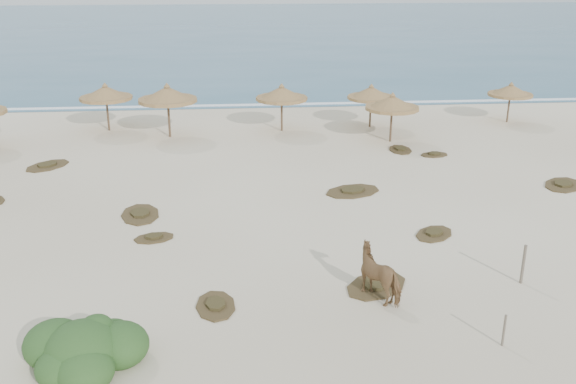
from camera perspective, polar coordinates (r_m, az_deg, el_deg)
name	(u,v)px	position (r m, az deg, el deg)	size (l,w,h in m)	color
ground	(311,274)	(21.75, 2.04, -7.33)	(160.00, 160.00, 0.00)	beige
ocean	(251,30)	(94.69, -3.34, 14.22)	(200.00, 100.00, 0.01)	#265472
foam_line	(269,105)	(46.30, -1.69, 7.76)	(70.00, 0.60, 0.01)	white
palapa_1	(106,93)	(40.38, -15.90, 8.42)	(3.24, 3.24, 2.94)	#503B29
palapa_2	(167,95)	(38.04, -10.67, 8.46)	(4.33, 4.33, 3.20)	#503B29
palapa_3	(282,94)	(38.80, -0.57, 8.70)	(3.65, 3.65, 2.91)	#503B29
palapa_4	(371,93)	(40.03, 7.40, 8.68)	(3.76, 3.76, 2.72)	#503B29
palapa_5	(392,103)	(36.93, 9.25, 7.78)	(3.65, 3.65, 2.86)	#503B29
palapa_6	(511,91)	(43.30, 19.18, 8.49)	(3.32, 3.32, 2.60)	#503B29
horse	(382,274)	(20.25, 8.31, -7.19)	(0.88, 1.92, 1.62)	olive
fence_post_near	(523,264)	(22.25, 20.18, -6.05)	(0.10, 0.10, 1.36)	#706254
fence_post_far	(504,330)	(18.83, 18.65, -11.58)	(0.07, 0.07, 0.96)	#706254
bush	(84,351)	(17.89, -17.70, -13.28)	(3.29, 2.90, 1.47)	#325625
scrub_1	(140,214)	(27.15, -13.00, -1.92)	(1.89, 2.60, 0.16)	#4F4023
scrub_2	(154,238)	(24.83, -11.82, -3.98)	(1.74, 1.37, 0.16)	#4F4023
scrub_3	(353,191)	(29.17, 5.77, 0.10)	(3.08, 2.56, 0.16)	#4F4023
scrub_4	(434,233)	(25.28, 12.86, -3.61)	(2.16, 2.16, 0.16)	#4F4023
scrub_5	(563,185)	(32.47, 23.27, 0.61)	(2.78, 2.85, 0.16)	#4F4023
scrub_6	(47,165)	(34.77, -20.60, 2.23)	(2.69, 2.83, 0.16)	#4F4023
scrub_7	(400,149)	(35.80, 9.95, 3.75)	(1.22, 1.86, 0.16)	#4F4023
scrub_9	(376,285)	(21.18, 7.86, -8.19)	(2.82, 2.71, 0.16)	#4F4023
scrub_10	(434,154)	(35.26, 12.87, 3.28)	(1.68, 1.26, 0.16)	#4F4023
scrub_11	(216,305)	(20.00, -6.45, -9.97)	(1.38, 1.97, 0.16)	#4F4023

